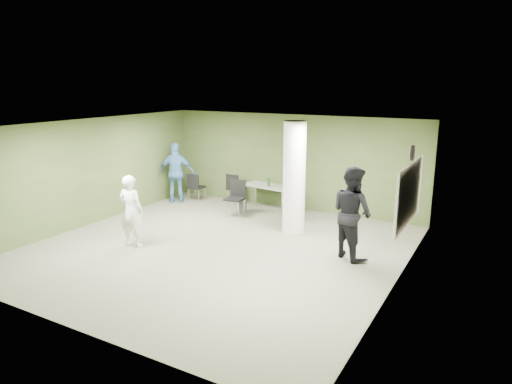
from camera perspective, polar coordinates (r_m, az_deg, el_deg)
The scene contains 17 objects.
floor at distance 10.58m, azimuth -4.91°, elevation -7.03°, with size 8.00×8.00×0.00m, color #565644.
ceiling at distance 9.94m, azimuth -5.24°, elevation 8.24°, with size 8.00×8.00×0.00m, color white.
wall_back at distance 13.59m, azimuth 4.48°, elevation 3.76°, with size 8.00×0.02×2.80m, color #3A4D24.
wall_left at distance 12.82m, azimuth -20.03°, elevation 2.36°, with size 0.02×8.00×2.80m, color #3A4D24.
wall_right_cream at distance 8.64m, azimuth 17.47°, elevation -2.65°, with size 0.02×8.00×2.80m, color beige.
column at distance 11.40m, azimuth 4.80°, elevation 1.82°, with size 0.56×0.56×2.80m, color silver.
whiteboard at distance 9.77m, azimuth 18.56°, elevation -0.26°, with size 0.05×2.30×1.30m.
wall_clock at distance 9.61m, azimuth 18.95°, elevation 4.66°, with size 0.06×0.32×0.32m.
folding_table at distance 13.57m, azimuth 1.59°, elevation 0.63°, with size 1.59×0.87×0.97m.
wastebasket at distance 13.40m, azimuth -1.70°, elevation -1.89°, with size 0.24×0.24×0.28m, color #4C4C4C.
chair_back_left at distance 14.61m, azimuth -7.61°, elevation 0.86°, with size 0.47×0.47×0.90m.
chair_back_right at distance 14.19m, azimuth -2.69°, elevation 0.72°, with size 0.50×0.50×0.95m.
chair_table_left at distance 13.00m, azimuth -2.50°, elevation -0.35°, with size 0.55×0.55×1.00m.
chair_table_right at distance 12.67m, azimuth 5.01°, elevation -1.17°, with size 0.54×0.54×0.86m.
woman_white at distance 10.83m, azimuth -15.33°, elevation -2.30°, with size 0.61×0.40×1.68m, color white.
man_black at distance 9.95m, azimuth 11.90°, elevation -2.52°, with size 0.98×0.76×2.02m, color black.
man_blue at distance 14.46m, azimuth -9.92°, elevation 2.39°, with size 1.11×0.46×1.90m, color teal.
Camera 1 is at (5.61, -8.16, 3.74)m, focal length 32.00 mm.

